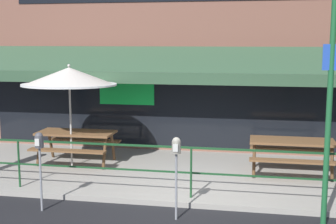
{
  "coord_description": "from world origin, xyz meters",
  "views": [
    {
      "loc": [
        1.13,
        -8.01,
        3.0
      ],
      "look_at": [
        -0.68,
        1.6,
        1.5
      ],
      "focal_mm": 50.0,
      "sensor_mm": 36.0,
      "label": 1
    }
  ],
  "objects_px": {
    "picnic_table_left": "(76,138)",
    "street_sign_pole": "(329,108)",
    "picnic_table_centre": "(292,147)",
    "parking_meter_far": "(176,153)",
    "parking_meter_near": "(39,148)",
    "patio_umbrella_left": "(69,77)"
  },
  "relations": [
    {
      "from": "picnic_table_centre",
      "to": "patio_umbrella_left",
      "type": "distance_m",
      "value": 5.18
    },
    {
      "from": "parking_meter_near",
      "to": "parking_meter_far",
      "type": "distance_m",
      "value": 2.42
    },
    {
      "from": "picnic_table_left",
      "to": "picnic_table_centre",
      "type": "distance_m",
      "value": 4.96
    },
    {
      "from": "patio_umbrella_left",
      "to": "street_sign_pole",
      "type": "distance_m",
      "value": 5.8
    },
    {
      "from": "picnic_table_left",
      "to": "parking_meter_near",
      "type": "bearing_deg",
      "value": -80.68
    },
    {
      "from": "parking_meter_far",
      "to": "picnic_table_left",
      "type": "bearing_deg",
      "value": 135.73
    },
    {
      "from": "picnic_table_left",
      "to": "parking_meter_far",
      "type": "relative_size",
      "value": 1.27
    },
    {
      "from": "parking_meter_near",
      "to": "street_sign_pole",
      "type": "xyz_separation_m",
      "value": [
        4.82,
        0.15,
        0.81
      ]
    },
    {
      "from": "parking_meter_near",
      "to": "street_sign_pole",
      "type": "distance_m",
      "value": 4.89
    },
    {
      "from": "patio_umbrella_left",
      "to": "parking_meter_far",
      "type": "xyz_separation_m",
      "value": [
        2.89,
        -2.51,
        -1.03
      ]
    },
    {
      "from": "picnic_table_left",
      "to": "parking_meter_near",
      "type": "height_order",
      "value": "parking_meter_near"
    },
    {
      "from": "patio_umbrella_left",
      "to": "parking_meter_near",
      "type": "relative_size",
      "value": 1.67
    },
    {
      "from": "parking_meter_near",
      "to": "street_sign_pole",
      "type": "height_order",
      "value": "street_sign_pole"
    },
    {
      "from": "picnic_table_centre",
      "to": "parking_meter_far",
      "type": "height_order",
      "value": "parking_meter_far"
    },
    {
      "from": "picnic_table_left",
      "to": "picnic_table_centre",
      "type": "height_order",
      "value": "same"
    },
    {
      "from": "picnic_table_left",
      "to": "patio_umbrella_left",
      "type": "relative_size",
      "value": 0.76
    },
    {
      "from": "parking_meter_far",
      "to": "street_sign_pole",
      "type": "bearing_deg",
      "value": 2.88
    },
    {
      "from": "parking_meter_far",
      "to": "street_sign_pole",
      "type": "height_order",
      "value": "street_sign_pole"
    },
    {
      "from": "street_sign_pole",
      "to": "patio_umbrella_left",
      "type": "bearing_deg",
      "value": 155.67
    },
    {
      "from": "parking_meter_far",
      "to": "street_sign_pole",
      "type": "xyz_separation_m",
      "value": [
        2.4,
        0.12,
        0.81
      ]
    },
    {
      "from": "picnic_table_left",
      "to": "street_sign_pole",
      "type": "relative_size",
      "value": 0.47
    },
    {
      "from": "picnic_table_centre",
      "to": "street_sign_pole",
      "type": "distance_m",
      "value": 2.98
    }
  ]
}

